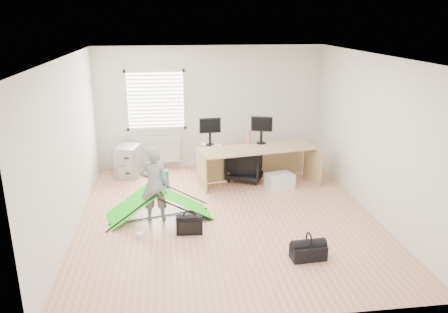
{
  "coord_description": "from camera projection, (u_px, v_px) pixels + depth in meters",
  "views": [
    {
      "loc": [
        -0.93,
        -6.8,
        3.28
      ],
      "look_at": [
        0.0,
        0.4,
        0.95
      ],
      "focal_mm": 35.0,
      "sensor_mm": 36.0,
      "label": 1
    }
  ],
  "objects": [
    {
      "name": "office_chair",
      "position": [
        245.0,
        164.0,
        9.14
      ],
      "size": [
        0.94,
        0.95,
        0.67
      ],
      "primitive_type": "imported",
      "rotation": [
        0.0,
        0.0,
        2.74
      ],
      "color": "black",
      "rests_on": "ground"
    },
    {
      "name": "window",
      "position": [
        156.0,
        100.0,
        9.47
      ],
      "size": [
        1.2,
        0.06,
        1.2
      ],
      "primitive_type": "cube",
      "color": "silver",
      "rests_on": "back_wall"
    },
    {
      "name": "white_box",
      "position": [
        139.0,
        236.0,
        6.75
      ],
      "size": [
        0.12,
        0.12,
        0.09
      ],
      "primitive_type": "cube",
      "rotation": [
        0.0,
        0.0,
        -0.38
      ],
      "color": "silver",
      "rests_on": "ground"
    },
    {
      "name": "filing_cabinet",
      "position": [
        129.0,
        161.0,
        9.32
      ],
      "size": [
        0.59,
        0.68,
        0.68
      ],
      "primitive_type": "cube",
      "rotation": [
        0.0,
        0.0,
        -0.3
      ],
      "color": "#989A9D",
      "rests_on": "ground"
    },
    {
      "name": "desk",
      "position": [
        258.0,
        167.0,
        8.81
      ],
      "size": [
        2.4,
        1.12,
        0.79
      ],
      "primitive_type": "cube",
      "rotation": [
        0.0,
        0.0,
        0.17
      ],
      "color": "tan",
      "rests_on": "ground"
    },
    {
      "name": "ground",
      "position": [
        227.0,
        216.0,
        7.53
      ],
      "size": [
        5.5,
        5.5,
        0.0
      ],
      "primitive_type": "plane",
      "color": "tan",
      "rests_on": "ground"
    },
    {
      "name": "duffel_bag",
      "position": [
        308.0,
        252.0,
        6.17
      ],
      "size": [
        0.5,
        0.28,
        0.21
      ],
      "primitive_type": "cube",
      "rotation": [
        0.0,
        0.0,
        0.06
      ],
      "color": "black",
      "rests_on": "ground"
    },
    {
      "name": "kite",
      "position": [
        159.0,
        203.0,
        7.41
      ],
      "size": [
        1.86,
        1.15,
        0.54
      ],
      "primitive_type": null,
      "rotation": [
        0.0,
        0.0,
        0.24
      ],
      "color": "#1AE015",
      "rests_on": "ground"
    },
    {
      "name": "monitor_left",
      "position": [
        210.0,
        135.0,
        8.81
      ],
      "size": [
        0.44,
        0.12,
        0.42
      ],
      "primitive_type": "cube",
      "rotation": [
        0.0,
        0.0,
        0.07
      ],
      "color": "black",
      "rests_on": "desk"
    },
    {
      "name": "back_wall",
      "position": [
        210.0,
        108.0,
        9.72
      ],
      "size": [
        5.0,
        0.02,
        2.7
      ],
      "primitive_type": "cube",
      "color": "silver",
      "rests_on": "ground"
    },
    {
      "name": "thermos",
      "position": [
        249.0,
        137.0,
        8.94
      ],
      "size": [
        0.1,
        0.1,
        0.28
      ],
      "primitive_type": "cylinder",
      "rotation": [
        0.0,
        0.0,
        -0.32
      ],
      "color": "#AA5F6D",
      "rests_on": "desk"
    },
    {
      "name": "monitor_right",
      "position": [
        261.0,
        134.0,
        8.94
      ],
      "size": [
        0.44,
        0.23,
        0.42
      ],
      "primitive_type": "cube",
      "rotation": [
        0.0,
        0.0,
        -0.33
      ],
      "color": "black",
      "rests_on": "desk"
    },
    {
      "name": "keyboard",
      "position": [
        212.0,
        145.0,
        8.86
      ],
      "size": [
        0.44,
        0.3,
        0.02
      ],
      "primitive_type": "cube",
      "rotation": [
        0.0,
        0.0,
        -0.43
      ],
      "color": "beige",
      "rests_on": "desk"
    },
    {
      "name": "laptop_bag",
      "position": [
        190.0,
        225.0,
        6.86
      ],
      "size": [
        0.42,
        0.16,
        0.31
      ],
      "primitive_type": "cube",
      "rotation": [
        0.0,
        0.0,
        -0.09
      ],
      "color": "black",
      "rests_on": "ground"
    },
    {
      "name": "person",
      "position": [
        154.0,
        184.0,
        7.19
      ],
      "size": [
        0.48,
        0.33,
        1.29
      ],
      "primitive_type": "imported",
      "rotation": [
        0.0,
        0.0,
        3.1
      ],
      "color": "gray",
      "rests_on": "ground"
    },
    {
      "name": "storage_crate",
      "position": [
        279.0,
        181.0,
        8.73
      ],
      "size": [
        0.6,
        0.48,
        0.29
      ],
      "primitive_type": "cube",
      "rotation": [
        0.0,
        0.0,
        0.24
      ],
      "color": "silver",
      "rests_on": "ground"
    },
    {
      "name": "radiator",
      "position": [
        158.0,
        149.0,
        9.77
      ],
      "size": [
        1.0,
        0.12,
        0.6
      ],
      "primitive_type": "cube",
      "color": "silver",
      "rests_on": "back_wall"
    },
    {
      "name": "tote_bag",
      "position": [
        160.0,
        180.0,
        8.63
      ],
      "size": [
        0.35,
        0.18,
        0.4
      ],
      "primitive_type": "cube",
      "rotation": [
        0.0,
        0.0,
        -0.11
      ],
      "color": "#1C737C",
      "rests_on": "ground"
    }
  ]
}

